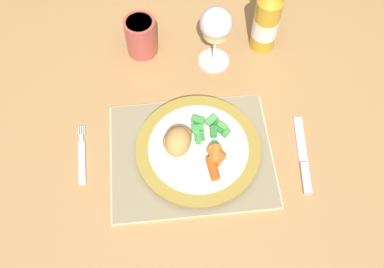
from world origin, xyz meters
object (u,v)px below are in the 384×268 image
bottle (267,20)px  drinking_cup (141,36)px  table_knife (303,161)px  wine_glass (216,26)px  dinner_plate (198,149)px  fork (82,158)px  dining_table (186,128)px

bottle → drinking_cup: 0.29m
table_knife → wine_glass: (-0.15, 0.29, 0.11)m
dinner_plate → bottle: size_ratio=1.10×
fork → drinking_cup: drinking_cup is taller
dining_table → dinner_plate: 0.16m
fork → wine_glass: (0.31, 0.23, 0.11)m
dining_table → fork: size_ratio=9.64×
drinking_cup → dinner_plate: bearing=-70.6°
dining_table → bottle: bottle is taller
wine_glass → drinking_cup: wine_glass is taller
dining_table → wine_glass: bearing=57.6°
fork → table_knife: 0.47m
dinner_plate → wine_glass: size_ratio=1.60×
table_knife → drinking_cup: 0.47m
dining_table → dinner_plate: size_ratio=5.16×
bottle → dinner_plate: bearing=-123.7°
bottle → drinking_cup: size_ratio=2.48×
fork → drinking_cup: bearing=63.6°
dinner_plate → table_knife: (0.22, -0.04, -0.01)m
drinking_cup → fork: bearing=-116.4°
dinner_plate → drinking_cup: drinking_cup is taller
wine_glass → bottle: size_ratio=0.69×
table_knife → wine_glass: 0.34m
dinner_plate → table_knife: 0.22m
table_knife → drinking_cup: size_ratio=1.91×
dinner_plate → fork: dinner_plate is taller
table_knife → wine_glass: size_ratio=1.12×
fork → table_knife: (0.46, -0.05, 0.00)m
wine_glass → drinking_cup: bearing=162.8°
drinking_cup → wine_glass: bearing=-17.2°
dining_table → wine_glass: 0.26m
dining_table → table_knife: 0.30m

